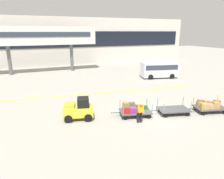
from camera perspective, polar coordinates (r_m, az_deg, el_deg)
ground_plane at (r=15.97m, az=9.19°, el=-6.60°), size 120.00×120.00×0.00m
apron_lead_line at (r=20.96m, az=-1.88°, el=-0.87°), size 19.70×2.57×0.01m
terminal_building at (r=39.30m, az=-11.17°, el=13.14°), size 47.80×2.51×8.61m
jet_bridge at (r=32.47m, az=-22.69°, el=13.67°), size 18.43×3.00×6.79m
baggage_tug at (r=14.67m, az=-9.37°, el=-5.53°), size 2.31×1.67×1.58m
baggage_cart_lead at (r=15.16m, az=6.00°, el=-5.56°), size 3.09×1.93×1.19m
baggage_cart_middle at (r=16.24m, az=16.93°, el=-5.41°), size 3.09×1.93×1.10m
baggage_cart_tail at (r=17.60m, az=25.66°, el=-4.07°), size 3.09×1.93×1.10m
baggage_handler at (r=13.98m, az=7.94°, el=-6.08°), size 0.47×0.49×1.56m
shuttle_van at (r=28.26m, az=13.17°, el=5.71°), size 5.11×2.95×2.10m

